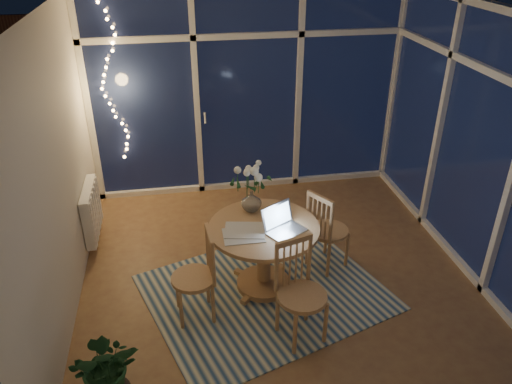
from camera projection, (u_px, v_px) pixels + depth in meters
floor at (278, 271)px, 5.24m from camera, size 4.00×4.00×0.00m
ceiling at (285, 11)px, 3.99m from camera, size 4.00×4.00×0.00m
wall_back at (248, 93)px, 6.34m from camera, size 4.00×0.04×2.60m
wall_front at (356, 303)px, 2.88m from camera, size 4.00×0.04×2.60m
wall_left at (56, 175)px, 4.31m from camera, size 0.04×4.00×2.60m
wall_right at (479, 144)px, 4.91m from camera, size 0.04×4.00×2.60m
window_wall_back at (248, 94)px, 6.31m from camera, size 4.00×0.10×2.60m
window_wall_right at (476, 144)px, 4.91m from camera, size 0.10×4.00×2.60m
radiator at (91, 211)px, 5.53m from camera, size 0.10×0.70×0.58m
fairy_lights at (111, 85)px, 5.88m from camera, size 0.24×0.10×1.85m
garden_patio at (249, 113)px, 9.66m from camera, size 12.00×6.00×0.10m
garden_fence at (219, 58)px, 9.56m from camera, size 11.00×0.08×1.80m
garden_shrubs at (184, 122)px, 7.84m from camera, size 0.90×0.90×0.90m
rug at (265, 292)px, 4.93m from camera, size 2.63×2.36×0.01m
dining_table at (264, 257)px, 4.85m from camera, size 1.33×1.33×0.72m
chair_left at (193, 276)px, 4.44m from camera, size 0.45×0.45×0.91m
chair_right at (329, 229)px, 5.11m from camera, size 0.59×0.59×0.92m
chair_front at (302, 294)px, 4.19m from camera, size 0.55×0.55×0.96m
laptop at (286, 220)px, 4.53m from camera, size 0.45×0.43×0.25m
flower_vase at (251, 201)px, 4.88m from camera, size 0.26×0.26×0.21m
bowl at (279, 211)px, 4.89m from camera, size 0.19×0.19×0.04m
newspapers at (246, 232)px, 4.58m from camera, size 0.38×0.29×0.01m
phone at (277, 228)px, 4.65m from camera, size 0.10×0.05×0.01m
potted_plant at (108, 370)px, 3.61m from camera, size 0.58×0.51×0.76m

